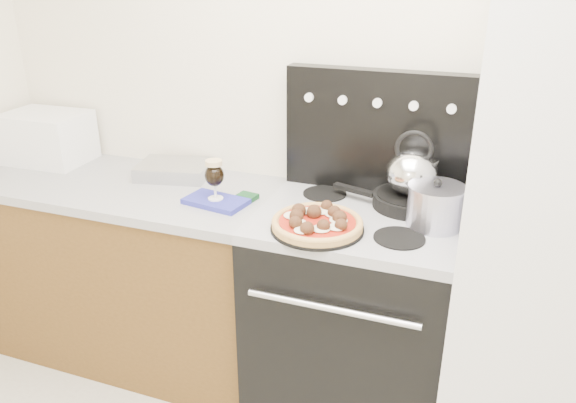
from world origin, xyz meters
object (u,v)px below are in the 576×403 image
at_px(beer_glass, 215,180).
at_px(tea_kettle, 412,169).
at_px(stove_body, 353,320).
at_px(oven_mitt, 216,201).
at_px(pizza_pan, 317,229).
at_px(toaster_oven, 47,137).
at_px(base_cabinet, 130,272).
at_px(skillet, 409,201).
at_px(fridge, 562,239).
at_px(stock_pot, 435,207).
at_px(pizza, 317,221).

xyz_separation_m(beer_glass, tea_kettle, (0.75, 0.19, 0.07)).
relative_size(stove_body, oven_mitt, 3.51).
xyz_separation_m(pizza_pan, tea_kettle, (0.28, 0.32, 0.15)).
distance_m(stove_body, tea_kettle, 0.67).
bearing_deg(tea_kettle, toaster_oven, 164.33).
xyz_separation_m(base_cabinet, beer_glass, (0.53, -0.08, 0.58)).
relative_size(oven_mitt, tea_kettle, 1.16).
relative_size(base_cabinet, skillet, 5.10).
xyz_separation_m(fridge, pizza_pan, (-0.81, -0.16, -0.02)).
height_order(base_cabinet, fridge, fridge).
bearing_deg(base_cabinet, skillet, 5.21).
height_order(tea_kettle, stock_pot, tea_kettle).
bearing_deg(base_cabinet, beer_glass, -8.48).
bearing_deg(stove_body, pizza, -121.14).
height_order(fridge, pizza, fridge).
relative_size(toaster_oven, oven_mitt, 1.52).
xyz_separation_m(pizza, tea_kettle, (0.28, 0.32, 0.12)).
xyz_separation_m(toaster_oven, stock_pot, (1.87, -0.15, -0.03)).
bearing_deg(pizza, stove_body, 58.86).
xyz_separation_m(toaster_oven, oven_mitt, (1.01, -0.20, -0.11)).
xyz_separation_m(stove_body, oven_mitt, (-0.58, -0.05, 0.47)).
distance_m(toaster_oven, skillet, 1.76).
bearing_deg(pizza_pan, base_cabinet, 168.31).
distance_m(fridge, skillet, 0.56).
bearing_deg(base_cabinet, stove_body, -1.30).
relative_size(base_cabinet, fridge, 0.76).
xyz_separation_m(oven_mitt, tea_kettle, (0.75, 0.19, 0.17)).
distance_m(pizza_pan, tea_kettle, 0.45).
distance_m(toaster_oven, stock_pot, 1.87).
relative_size(base_cabinet, tea_kettle, 6.72).
bearing_deg(pizza_pan, tea_kettle, 49.42).
height_order(base_cabinet, pizza, pizza).
distance_m(base_cabinet, toaster_oven, 0.77).
relative_size(oven_mitt, beer_glass, 1.48).
relative_size(beer_glass, tea_kettle, 0.78).
relative_size(pizza, stock_pot, 1.64).
relative_size(fridge, tea_kettle, 8.81).
height_order(fridge, oven_mitt, fridge).
distance_m(pizza, skillet, 0.42).
bearing_deg(tea_kettle, stove_body, -155.14).
bearing_deg(beer_glass, fridge, 1.27).
height_order(oven_mitt, stock_pot, stock_pot).
height_order(stove_body, skillet, skillet).
bearing_deg(skillet, fridge, -17.27).
xyz_separation_m(stove_body, toaster_oven, (-1.59, 0.15, 0.58)).
bearing_deg(tea_kettle, pizza, -145.98).
distance_m(base_cabinet, tea_kettle, 1.43).
bearing_deg(beer_glass, base_cabinet, 171.52).
height_order(base_cabinet, toaster_oven, toaster_oven).
distance_m(oven_mitt, pizza_pan, 0.49).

